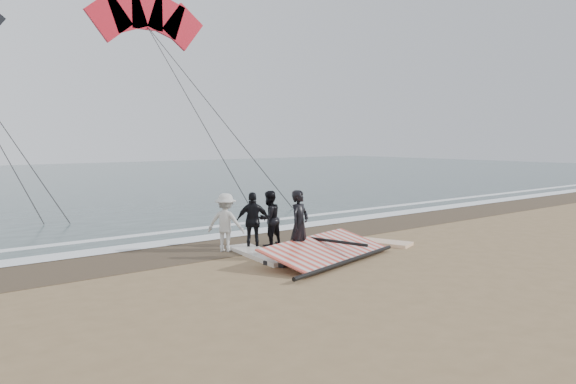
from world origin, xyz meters
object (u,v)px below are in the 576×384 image
man_main (299,224)px  board_white (370,241)px  sail_rig (320,252)px  board_cream (260,254)px

man_main → board_white: size_ratio=0.72×
sail_rig → man_main: bearing=124.3°
sail_rig → board_cream: bearing=127.5°
board_white → board_cream: bearing=152.8°
man_main → board_cream: man_main is taller
man_main → board_cream: 1.33m
board_white → sail_rig: bearing=176.6°
board_white → board_cream: board_cream is taller
sail_rig → board_white: bearing=16.3°
man_main → board_cream: bearing=110.8°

